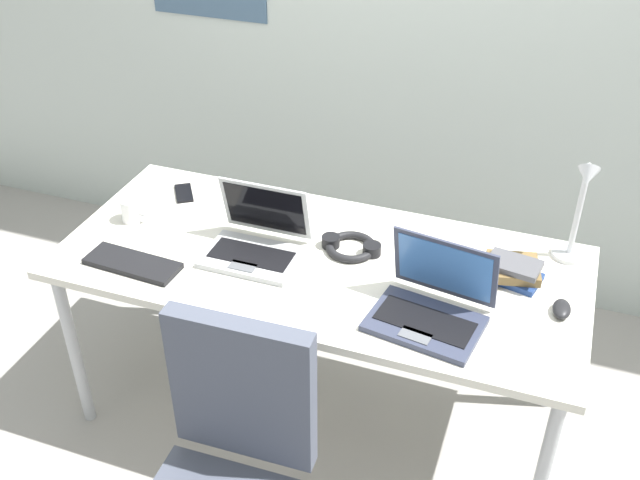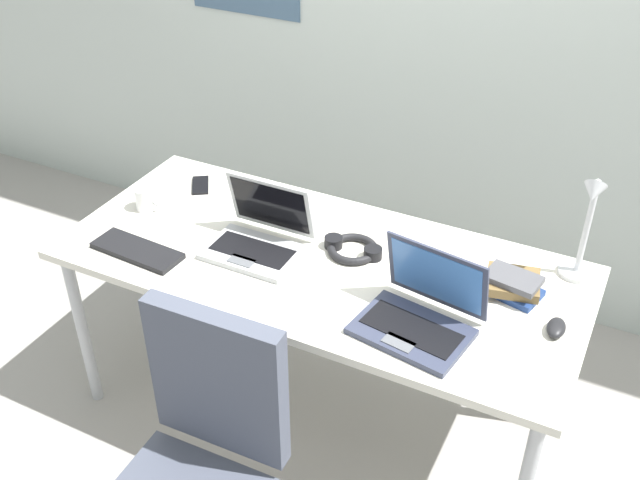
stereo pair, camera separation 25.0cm
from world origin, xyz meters
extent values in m
plane|color=gray|center=(0.00, 0.00, 0.00)|extent=(12.00, 12.00, 0.00)
cube|color=#B2BCB7|center=(0.00, 1.10, 1.30)|extent=(6.00, 0.12, 2.60)
cube|color=silver|center=(0.00, 0.00, 0.72)|extent=(1.80, 0.80, 0.03)
cylinder|color=#B2B5BA|center=(-0.84, -0.34, 0.35)|extent=(0.04, 0.04, 0.71)
cylinder|color=#B2B5BA|center=(-0.84, 0.34, 0.35)|extent=(0.04, 0.04, 0.71)
cylinder|color=#B2B5BA|center=(0.84, 0.34, 0.35)|extent=(0.04, 0.04, 0.71)
cylinder|color=silver|center=(0.80, 0.31, 0.75)|extent=(0.12, 0.12, 0.02)
cylinder|color=silver|center=(0.80, 0.31, 0.93)|extent=(0.02, 0.02, 0.34)
cylinder|color=silver|center=(0.80, 0.27, 1.10)|extent=(0.01, 0.08, 0.01)
cone|color=silver|center=(0.80, 0.23, 1.10)|extent=(0.07, 0.09, 0.09)
cube|color=#B7BABC|center=(-0.22, -0.08, 0.75)|extent=(0.32, 0.22, 0.02)
cube|color=black|center=(-0.22, -0.08, 0.76)|extent=(0.28, 0.12, 0.00)
cube|color=#595B60|center=(-0.22, -0.15, 0.76)|extent=(0.09, 0.05, 0.00)
cube|color=#B7BABC|center=(-0.22, 0.05, 0.87)|extent=(0.32, 0.06, 0.22)
cube|color=black|center=(-0.22, 0.05, 0.87)|extent=(0.29, 0.05, 0.18)
cube|color=#33384C|center=(0.42, -0.22, 0.75)|extent=(0.37, 0.28, 0.02)
cube|color=black|center=(0.42, -0.22, 0.76)|extent=(0.31, 0.17, 0.00)
cube|color=#595B60|center=(0.40, -0.29, 0.76)|extent=(0.10, 0.06, 0.00)
cube|color=#33384C|center=(0.44, -0.08, 0.87)|extent=(0.34, 0.11, 0.23)
cube|color=#3F72BF|center=(0.44, -0.09, 0.87)|extent=(0.30, 0.09, 0.19)
cube|color=black|center=(-0.58, -0.25, 0.75)|extent=(0.34, 0.14, 0.02)
ellipsoid|color=black|center=(0.80, -0.02, 0.76)|extent=(0.06, 0.10, 0.03)
cube|color=black|center=(-0.65, 0.23, 0.74)|extent=(0.13, 0.15, 0.01)
torus|color=black|center=(0.08, 0.09, 0.75)|extent=(0.18, 0.18, 0.03)
cylinder|color=black|center=(0.01, 0.09, 0.76)|extent=(0.06, 0.06, 0.04)
cylinder|color=black|center=(0.16, 0.09, 0.76)|extent=(0.06, 0.06, 0.04)
cylinder|color=gold|center=(0.46, 0.10, 0.77)|extent=(0.04, 0.04, 0.06)
cylinder|color=white|center=(0.46, 0.10, 0.81)|extent=(0.04, 0.04, 0.01)
cube|color=navy|center=(0.63, 0.11, 0.75)|extent=(0.21, 0.16, 0.02)
cube|color=brown|center=(0.63, 0.12, 0.78)|extent=(0.20, 0.19, 0.03)
cube|color=#4C4C51|center=(0.63, 0.10, 0.80)|extent=(0.19, 0.14, 0.02)
cylinder|color=white|center=(-0.74, 0.00, 0.78)|extent=(0.08, 0.08, 0.09)
torus|color=white|center=(-0.69, 0.00, 0.79)|extent=(0.05, 0.01, 0.05)
cube|color=#474C5B|center=(0.00, -0.64, 0.73)|extent=(0.42, 0.07, 0.48)
camera|label=1|loc=(0.70, -1.95, 2.23)|focal=41.79mm
camera|label=2|loc=(0.93, -1.85, 2.23)|focal=41.79mm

